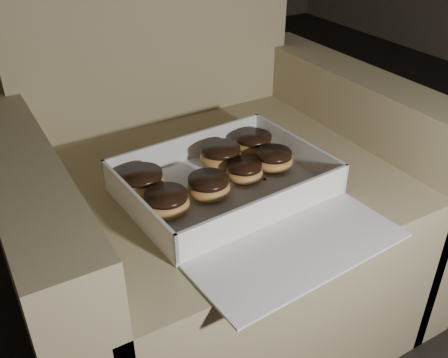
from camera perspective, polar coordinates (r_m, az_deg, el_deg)
floor at (r=1.42m, az=1.72°, el=-10.21°), size 4.50×4.50×0.00m
armchair at (r=1.16m, az=-2.02°, el=-2.56°), size 0.88×0.75×0.92m
bakery_box at (r=0.94m, az=1.54°, el=-1.76°), size 0.41×0.47×0.06m
donut_a at (r=1.03m, az=-0.39°, el=2.67°), size 0.09×0.09×0.04m
donut_b at (r=0.93m, az=-1.78°, el=-0.85°), size 0.08×0.08×0.04m
donut_c at (r=0.89m, az=-6.61°, el=-2.67°), size 0.08×0.08×0.04m
donut_d at (r=1.03m, az=5.68°, el=2.22°), size 0.08×0.08×0.04m
donut_e at (r=1.09m, az=3.37°, el=4.11°), size 0.08×0.08×0.04m
donut_f at (r=0.99m, az=2.34°, el=0.90°), size 0.07×0.07×0.04m
donut_g at (r=0.96m, az=-9.42°, el=-0.29°), size 0.09×0.09×0.04m
crumb_a at (r=0.90m, az=6.13°, el=-3.84°), size 0.01×0.01×0.00m
crumb_b at (r=0.90m, az=0.64°, el=-3.91°), size 0.01×0.01×0.00m
crumb_c at (r=1.00m, az=4.66°, el=0.01°), size 0.01×0.01×0.00m
crumb_d at (r=0.86m, az=1.73°, el=-5.73°), size 0.01×0.01×0.00m
crumb_e at (r=0.92m, az=6.29°, el=-3.18°), size 0.01×0.01×0.00m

